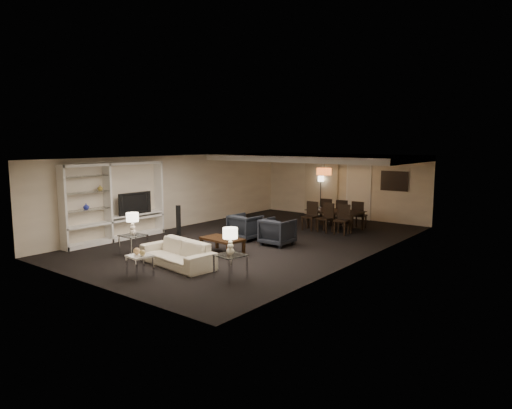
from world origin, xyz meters
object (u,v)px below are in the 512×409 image
object	(u,v)px
chair_nm	(325,218)
chair_fm	(344,213)
side_table_right	(230,267)
floor_speaker	(178,221)
chair_nr	(342,220)
vase_amber	(100,188)
chair_fl	(329,211)
armchair_left	(245,227)
chair_fr	(359,215)
sofa	(177,253)
table_lamp_left	(133,224)
marble_table	(140,266)
vase_blue	(86,206)
pendant_light	(324,172)
television	(133,203)
chair_nl	(310,216)
coffee_table	(222,245)
table_lamp_right	(230,241)
side_table_left	(133,245)
floor_lamp	(320,196)
armchair_right	(277,232)
dining_table	(335,220)

from	to	relation	value
chair_nm	chair_fm	bearing A→B (deg)	96.23
side_table_right	floor_speaker	xyz separation A→B (m)	(-4.28, 2.38, 0.23)
chair_nr	chair_fm	world-z (taller)	same
vase_amber	chair_fl	world-z (taller)	vase_amber
armchair_left	chair_fr	world-z (taller)	chair_fr
sofa	table_lamp_left	world-z (taller)	table_lamp_left
sofa	side_table_right	bearing A→B (deg)	6.90
marble_table	vase_blue	xyz separation A→B (m)	(-3.56, 0.92, 0.91)
pendant_light	chair_fm	world-z (taller)	pendant_light
television	chair_nr	xyz separation A→B (m)	(4.87, 4.42, -0.61)
table_lamp_left	chair_nl	world-z (taller)	table_lamp_left
television	floor_speaker	size ratio (longest dim) A/B	1.18
chair_fr	table_lamp_left	bearing A→B (deg)	61.73
television	vase_blue	world-z (taller)	television
vase_amber	chair_fl	xyz separation A→B (m)	(3.70, 6.81, -1.16)
sofa	coffee_table	xyz separation A→B (m)	(0.00, 1.60, -0.10)
marble_table	chair_nm	size ratio (longest dim) A/B	0.50
armchair_left	marble_table	xyz separation A→B (m)	(0.60, -4.40, -0.15)
marble_table	vase_blue	bearing A→B (deg)	165.51
sofa	table_lamp_right	world-z (taller)	table_lamp_right
side_table_left	table_lamp_left	world-z (taller)	table_lamp_left
vase_amber	floor_lamp	size ratio (longest dim) A/B	0.10
side_table_left	chair_nl	bearing A→B (deg)	72.41
table_lamp_left	vase_blue	xyz separation A→B (m)	(-1.86, -0.18, 0.32)
side_table_left	chair_nr	size ratio (longest dim) A/B	0.60
sofa	chair_nm	world-z (taller)	chair_nm
armchair_right	side_table_left	xyz separation A→B (m)	(-2.30, -3.30, -0.12)
table_lamp_left	marble_table	size ratio (longest dim) A/B	1.24
television	chair_fr	world-z (taller)	television
side_table_right	television	size ratio (longest dim) A/B	0.49
marble_table	pendant_light	bearing A→B (deg)	89.65
vase_amber	chair_nm	size ratio (longest dim) A/B	0.16
side_table_left	chair_nr	distance (m)	6.56
table_lamp_left	floor_lamp	world-z (taller)	floor_lamp
table_lamp_left	dining_table	xyz separation A→B (m)	(2.44, 6.46, -0.51)
armchair_left	table_lamp_left	size ratio (longest dim) A/B	1.44
table_lamp_left	coffee_table	bearing A→B (deg)	43.26
side_table_right	floor_speaker	size ratio (longest dim) A/B	0.58
sofa	side_table_right	size ratio (longest dim) A/B	3.64
vase_amber	table_lamp_left	bearing A→B (deg)	-8.91
side_table_right	chair_nl	size ratio (longest dim) A/B	0.60
side_table_left	chair_fm	world-z (taller)	chair_fm
television	table_lamp_left	bearing A→B (deg)	-127.07
chair_fm	dining_table	bearing A→B (deg)	85.19
armchair_left	television	xyz separation A→B (m)	(-2.93, -1.92, 0.70)
coffee_table	side_table_left	xyz separation A→B (m)	(-1.70, -1.60, 0.06)
sofa	coffee_table	size ratio (longest dim) A/B	1.82
table_lamp_left	vase_blue	world-z (taller)	vase_blue
table_lamp_right	marble_table	world-z (taller)	table_lamp_right
table_lamp_right	dining_table	world-z (taller)	table_lamp_right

